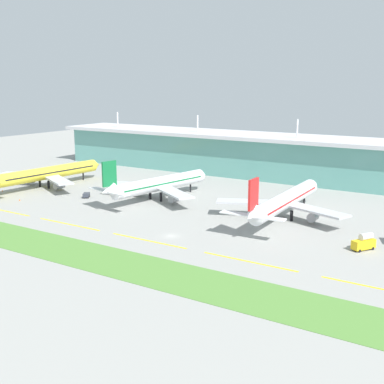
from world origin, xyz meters
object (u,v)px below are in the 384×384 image
(fuel_truck, at_px, (364,242))
(safety_cone_right_wingtip, at_px, (20,200))
(airliner_near_middle, at_px, (158,184))
(pushback_tug, at_px, (86,195))
(safety_cone_left_wingtip, at_px, (2,191))
(airliner_nearest, at_px, (46,173))
(airliner_far_middle, at_px, (285,201))

(fuel_truck, distance_m, safety_cone_right_wingtip, 135.01)
(airliner_near_middle, bearing_deg, pushback_tug, -154.53)
(airliner_near_middle, height_order, pushback_tug, airliner_near_middle)
(airliner_near_middle, distance_m, safety_cone_left_wingtip, 72.47)
(airliner_nearest, height_order, safety_cone_right_wingtip, airliner_nearest)
(pushback_tug, bearing_deg, airliner_far_middle, 9.15)
(airliner_nearest, relative_size, airliner_far_middle, 1.00)
(safety_cone_left_wingtip, bearing_deg, airliner_near_middle, 19.65)
(airliner_near_middle, xyz_separation_m, airliner_far_middle, (55.36, 0.19, 0.01))
(airliner_near_middle, relative_size, airliner_far_middle, 0.91)
(airliner_far_middle, height_order, pushback_tug, airliner_far_middle)
(safety_cone_left_wingtip, bearing_deg, safety_cone_right_wingtip, -20.21)
(airliner_near_middle, relative_size, pushback_tug, 11.87)
(fuel_truck, bearing_deg, airliner_nearest, 175.08)
(airliner_far_middle, relative_size, safety_cone_right_wingtip, 93.00)
(airliner_nearest, distance_m, pushback_tug, 31.83)
(airliner_nearest, distance_m, airliner_near_middle, 58.90)
(safety_cone_right_wingtip, bearing_deg, airliner_near_middle, 34.78)
(safety_cone_left_wingtip, distance_m, safety_cone_right_wingtip, 23.02)
(airliner_far_middle, height_order, safety_cone_left_wingtip, airliner_far_middle)
(fuel_truck, relative_size, safety_cone_left_wingtip, 10.72)
(airliner_far_middle, bearing_deg, airliner_nearest, -176.31)
(fuel_truck, xyz_separation_m, safety_cone_left_wingtip, (-156.02, -4.53, -1.91))
(airliner_near_middle, bearing_deg, safety_cone_left_wingtip, -160.35)
(airliner_nearest, xyz_separation_m, safety_cone_right_wingtip, (12.05, -25.09, -6.10))
(pushback_tug, bearing_deg, safety_cone_left_wingtip, -164.62)
(airliner_near_middle, bearing_deg, airliner_nearest, -173.04)
(airliner_far_middle, relative_size, safety_cone_left_wingtip, 93.00)
(airliner_far_middle, bearing_deg, safety_cone_left_wingtip, -168.78)
(airliner_nearest, bearing_deg, pushback_tug, -11.10)
(fuel_truck, bearing_deg, pushback_tug, 176.75)
(airliner_nearest, relative_size, pushback_tug, 13.01)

